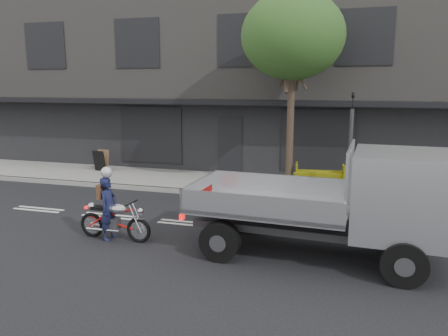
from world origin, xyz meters
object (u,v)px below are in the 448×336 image
Objects in this scene: street_tree at (293,36)px; flatbed_ute at (376,197)px; rider at (109,208)px; construction_barrier at (319,178)px; sandwich_board at (99,161)px; motorcycle at (115,219)px; traffic_light_pole at (350,152)px.

street_tree is 7.23m from flatbed_ute.
rider is 0.92× the size of construction_barrier.
sandwich_board is (-8.02, 0.85, -4.69)m from street_tree.
motorcycle is at bearing -174.25° from flatbed_ute.
construction_barrier is at bearing -37.22° from rider.
traffic_light_pole reaches higher than sandwich_board.
traffic_light_pole reaches higher than construction_barrier.
street_tree is 8.20m from rider.
rider is at bearing -129.03° from construction_barrier.
street_tree reaches higher than rider.
flatbed_ute is at bearing -74.27° from construction_barrier.
flatbed_ute is (2.57, -5.56, -3.84)m from street_tree.
construction_barrier is (1.04, -0.14, -4.65)m from street_tree.
motorcycle is 2.23× the size of sandwich_board.
construction_barrier is at bearing 53.70° from motorcycle.
construction_barrier reaches higher than sandwich_board.
street_tree is 4.35× the size of rider.
rider is at bearing -178.20° from motorcycle.
street_tree is 7.72× the size of sandwich_board.
street_tree is 4.23m from traffic_light_pole.
street_tree is at bearing 172.21° from construction_barrier.
sandwich_board reaches higher than motorcycle.
construction_barrier is at bearing 143.50° from traffic_light_pole.
rider reaches higher than motorcycle.
traffic_light_pole is 0.63× the size of flatbed_ute.
flatbed_ute is (6.00, 0.29, 0.93)m from motorcycle.
traffic_light_pole is 4.01× the size of sandwich_board.
traffic_light_pole reaches higher than motorcycle.
traffic_light_pole is (2.00, -0.85, -3.63)m from street_tree.
construction_barrier is at bearing -0.17° from sandwich_board.
rider is at bearing -174.32° from flatbed_ute.
construction_barrier is (4.62, 5.70, -0.15)m from rider.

